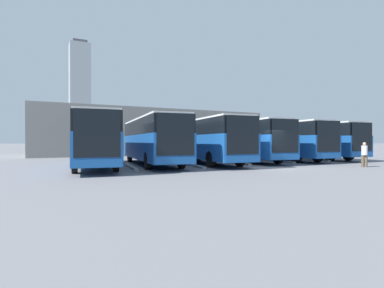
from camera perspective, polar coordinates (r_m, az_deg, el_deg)
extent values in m
plane|color=slate|center=(20.33, 15.33, -4.41)|extent=(600.00, 600.00, 0.00)
cube|color=#19519E|center=(32.33, 21.42, -0.27)|extent=(3.83, 12.36, 1.76)
cube|color=black|center=(32.35, 21.42, 2.25)|extent=(3.78, 12.18, 1.08)
cube|color=black|center=(28.05, 29.68, 1.21)|extent=(2.15, 0.29, 2.34)
cube|color=#19519E|center=(28.06, 29.68, -1.74)|extent=(2.33, 0.33, 0.40)
cube|color=silver|center=(32.37, 21.43, 3.31)|extent=(3.68, 11.87, 0.12)
cylinder|color=black|center=(30.42, 27.65, -1.80)|extent=(0.42, 1.12, 1.10)
cylinder|color=black|center=(28.86, 24.76, -1.91)|extent=(0.42, 1.12, 1.10)
cylinder|color=black|center=(35.93, 18.73, -1.44)|extent=(0.42, 1.12, 1.10)
cylinder|color=black|center=(34.62, 15.94, -1.50)|extent=(0.42, 1.12, 1.10)
cube|color=#9E9E99|center=(29.59, 21.31, -2.76)|extent=(0.81, 5.01, 0.15)
cube|color=#19519E|center=(29.20, 16.20, -0.33)|extent=(3.83, 12.36, 1.76)
cube|color=black|center=(29.21, 16.20, 2.46)|extent=(3.78, 12.18, 1.08)
cube|color=black|center=(24.54, 24.63, 1.35)|extent=(2.15, 0.29, 2.34)
cube|color=#19519E|center=(24.56, 24.63, -2.03)|extent=(2.33, 0.33, 0.40)
cube|color=silver|center=(29.24, 16.21, 3.63)|extent=(3.68, 11.87, 0.12)
cylinder|color=black|center=(26.99, 22.78, -2.06)|extent=(0.42, 1.12, 1.10)
cylinder|color=black|center=(25.58, 19.23, -2.19)|extent=(0.42, 1.12, 1.10)
cylinder|color=black|center=(32.92, 13.84, -1.60)|extent=(0.42, 1.12, 1.10)
cylinder|color=black|center=(31.78, 10.60, -1.66)|extent=(0.42, 1.12, 1.10)
cube|color=#9E9E99|center=(26.49, 15.54, -3.12)|extent=(0.81, 5.01, 0.15)
cube|color=#19519E|center=(26.63, 9.38, -0.39)|extent=(3.83, 12.36, 1.76)
cube|color=black|center=(26.65, 9.38, 2.66)|extent=(3.78, 12.18, 1.08)
cube|color=black|center=(21.52, 17.36, 1.50)|extent=(2.15, 0.29, 2.34)
cube|color=#19519E|center=(21.54, 17.36, -2.35)|extent=(2.33, 0.33, 0.40)
cube|color=silver|center=(26.68, 9.38, 3.95)|extent=(3.68, 11.87, 0.12)
cylinder|color=black|center=(24.06, 16.04, -2.35)|extent=(0.42, 1.12, 1.10)
cylinder|color=black|center=(22.86, 11.66, -2.49)|extent=(0.42, 1.12, 1.10)
cylinder|color=black|center=(30.48, 7.67, -1.75)|extent=(0.42, 1.12, 1.10)
cylinder|color=black|center=(29.54, 3.96, -1.82)|extent=(0.42, 1.12, 1.10)
cube|color=#9E9E99|center=(23.98, 7.87, -3.48)|extent=(0.81, 5.01, 0.15)
cube|color=#19519E|center=(23.65, 2.36, -0.49)|extent=(3.83, 12.36, 1.76)
cube|color=black|center=(23.67, 2.36, 2.95)|extent=(3.78, 12.18, 1.08)
cube|color=black|center=(18.16, 9.69, 1.71)|extent=(2.15, 0.29, 2.34)
cube|color=#19519E|center=(18.18, 9.69, -2.85)|extent=(2.33, 0.33, 0.40)
cube|color=silver|center=(23.70, 2.36, 4.39)|extent=(3.68, 11.87, 0.12)
cylinder|color=black|center=(20.74, 9.09, -2.78)|extent=(0.42, 1.12, 1.10)
cylinder|color=black|center=(19.79, 3.62, -2.93)|extent=(0.42, 1.12, 1.10)
cylinder|color=black|center=(27.57, 1.45, -1.98)|extent=(0.42, 1.12, 1.10)
cylinder|color=black|center=(26.86, -2.84, -2.04)|extent=(0.42, 1.12, 1.10)
cube|color=#9E9E99|center=(21.12, -0.24, -4.00)|extent=(0.81, 5.01, 0.15)
cube|color=#19519E|center=(22.35, -7.66, -0.54)|extent=(3.83, 12.36, 1.76)
cube|color=black|center=(22.37, -7.66, 3.09)|extent=(3.78, 12.18, 1.08)
cube|color=black|center=(16.45, -3.12, 1.85)|extent=(2.15, 0.29, 2.34)
cube|color=#19519E|center=(16.47, -3.12, -3.19)|extent=(2.33, 0.33, 0.40)
cube|color=silver|center=(22.41, -7.66, 4.62)|extent=(3.68, 11.87, 0.12)
cylinder|color=black|center=(19.02, -2.04, -3.07)|extent=(0.42, 1.12, 1.10)
cylinder|color=black|center=(18.47, -8.43, -3.18)|extent=(0.42, 1.12, 1.10)
cylinder|color=black|center=(26.29, -7.11, -2.10)|extent=(0.42, 1.12, 1.10)
cylinder|color=black|center=(25.89, -11.77, -2.14)|extent=(0.42, 1.12, 1.10)
cube|color=#9E9E99|center=(20.06, -11.65, -4.25)|extent=(0.81, 5.01, 0.15)
cube|color=#19519E|center=(21.09, -18.26, -0.62)|extent=(3.83, 12.36, 1.76)
cube|color=black|center=(21.12, -18.27, 3.23)|extent=(3.78, 12.18, 1.08)
cube|color=black|center=(15.00, -17.57, 1.97)|extent=(2.15, 0.29, 2.34)
cube|color=#19519E|center=(15.03, -17.56, -3.56)|extent=(2.33, 0.33, 0.40)
cube|color=silver|center=(21.15, -18.27, 4.85)|extent=(3.68, 11.87, 0.12)
cylinder|color=black|center=(17.43, -14.33, -3.40)|extent=(0.42, 1.12, 1.10)
cylinder|color=black|center=(17.36, -21.45, -3.44)|extent=(0.42, 1.12, 1.10)
cylinder|color=black|center=(24.94, -16.03, -2.25)|extent=(0.42, 1.12, 1.10)
cylinder|color=black|center=(24.88, -21.00, -2.27)|extent=(0.42, 1.12, 1.10)
cylinder|color=brown|center=(23.27, 29.75, -2.84)|extent=(0.26, 0.26, 0.81)
cylinder|color=brown|center=(23.32, 30.24, -2.83)|extent=(0.26, 0.26, 0.81)
cylinder|color=silver|center=(23.27, 30.00, -1.05)|extent=(0.52, 0.52, 0.64)
sphere|color=tan|center=(23.26, 30.00, 0.02)|extent=(0.22, 0.22, 0.22)
cube|color=gray|center=(44.01, -8.65, 2.07)|extent=(30.26, 13.85, 5.92)
cube|color=silver|center=(52.22, -11.50, 4.78)|extent=(30.26, 3.00, 0.24)
cylinder|color=slate|center=(56.77, -1.41, 1.58)|extent=(0.20, 0.20, 5.67)
cylinder|color=slate|center=(51.48, -23.29, 1.66)|extent=(0.20, 0.20, 5.67)
cube|color=#ADB2B7|center=(247.42, -20.61, 8.88)|extent=(14.74, 14.74, 76.25)
cube|color=#4C4C51|center=(256.18, -20.63, 17.62)|extent=(10.32, 10.32, 2.40)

